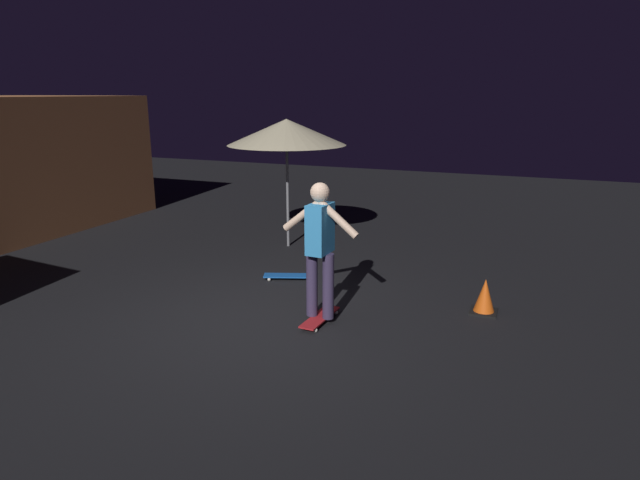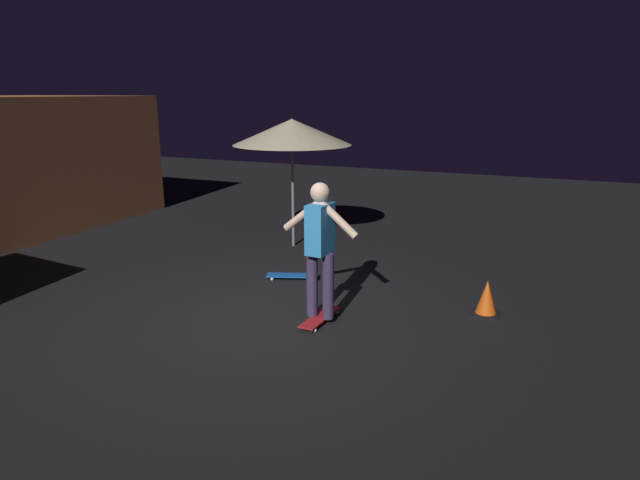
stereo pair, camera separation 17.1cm
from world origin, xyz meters
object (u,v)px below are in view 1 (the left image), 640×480
object	(u,v)px
skater	(320,241)
traffic_cone	(485,298)
patio_umbrella	(287,132)
skateboard_spare	(289,276)
skateboard_ridden	(320,317)

from	to	relation	value
skater	traffic_cone	xyz separation A→B (m)	(1.05, -1.85, -0.83)
patio_umbrella	skater	bearing A→B (deg)	-148.53
skateboard_spare	patio_umbrella	bearing A→B (deg)	25.59
patio_umbrella	traffic_cone	bearing A→B (deg)	-117.92
patio_umbrella	skateboard_ridden	xyz separation A→B (m)	(-3.00, -1.84, -2.02)
skateboard_spare	traffic_cone	world-z (taller)	traffic_cone
skateboard_spare	traffic_cone	bearing A→B (deg)	-95.06
patio_umbrella	skater	size ratio (longest dim) A/B	1.38
patio_umbrella	traffic_cone	xyz separation A→B (m)	(-1.96, -3.69, -1.86)
skateboard_spare	skater	bearing A→B (deg)	-141.82
skateboard_ridden	skateboard_spare	bearing A→B (deg)	38.18
skateboard_ridden	skateboard_spare	world-z (taller)	same
skateboard_spare	skateboard_ridden	bearing A→B (deg)	-141.82
skateboard_spare	skater	size ratio (longest dim) A/B	0.48
patio_umbrella	traffic_cone	world-z (taller)	patio_umbrella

